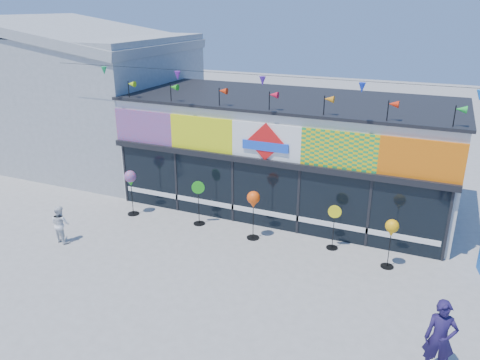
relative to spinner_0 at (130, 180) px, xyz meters
The scene contains 10 objects.
ground 5.58m from the spinner_0, 26.69° to the right, with size 80.00×80.00×0.00m, color gray.
kite_shop 6.01m from the spinner_0, 36.00° to the left, with size 16.00×5.70×5.31m.
neighbour_building 7.14m from the spinner_0, 138.50° to the left, with size 8.18×7.20×6.87m.
spinner_0 is the anchor object (origin of this frame).
spinner_1 2.70m from the spinner_0, ahead, with size 0.43×0.41×1.62m.
spinner_2 4.80m from the spinner_0, ahead, with size 0.42×0.42×1.68m.
spinner_3 7.41m from the spinner_0, ahead, with size 0.42×0.38×1.48m.
spinner_4 9.15m from the spinner_0, ahead, with size 0.39×0.39×1.54m.
adult_man 11.38m from the spinner_0, 21.05° to the right, with size 0.64×0.42×1.75m, color #1D1440.
child 2.93m from the spinner_0, 107.52° to the right, with size 0.62×0.36×1.27m, color white.
Camera 1 is at (5.14, -10.50, 7.32)m, focal length 35.00 mm.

